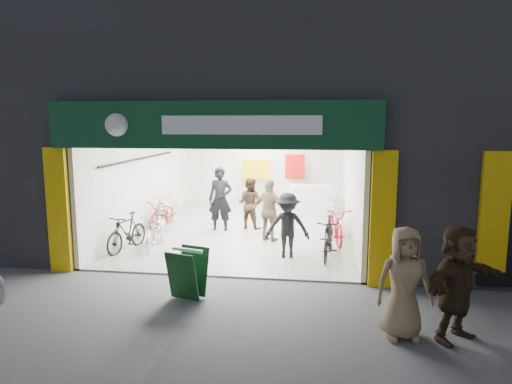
% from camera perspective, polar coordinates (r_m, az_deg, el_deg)
% --- Properties ---
extents(ground, '(60.00, 60.00, 0.00)m').
position_cam_1_polar(ground, '(9.40, -5.27, -10.58)').
color(ground, '#56565B').
rests_on(ground, ground).
extents(building, '(17.00, 10.27, 8.00)m').
position_cam_1_polar(building, '(13.71, 3.20, 13.86)').
color(building, '#232326').
rests_on(building, ground).
extents(bike_left_front, '(0.68, 1.71, 0.88)m').
position_cam_1_polar(bike_left_front, '(11.58, -12.18, -4.72)').
color(bike_left_front, silver).
rests_on(bike_left_front, ground).
extents(bike_left_midfront, '(0.75, 1.61, 0.93)m').
position_cam_1_polar(bike_left_midfront, '(11.44, -15.85, -4.90)').
color(bike_left_midfront, black).
rests_on(bike_left_midfront, ground).
extents(bike_left_midback, '(0.70, 1.63, 0.83)m').
position_cam_1_polar(bike_left_midback, '(13.72, -11.65, -2.68)').
color(bike_left_midback, maroon).
rests_on(bike_left_midback, ground).
extents(bike_left_back, '(0.76, 1.68, 0.98)m').
position_cam_1_polar(bike_left_back, '(14.05, -11.15, -2.10)').
color(bike_left_back, silver).
rests_on(bike_left_back, ground).
extents(bike_right_front, '(0.63, 1.64, 0.96)m').
position_cam_1_polar(bike_right_front, '(10.56, 9.01, -5.74)').
color(bike_right_front, black).
rests_on(bike_right_front, ground).
extents(bike_right_mid, '(0.91, 1.88, 0.95)m').
position_cam_1_polar(bike_right_mid, '(11.96, 9.88, -4.06)').
color(bike_right_mid, maroon).
rests_on(bike_right_mid, ground).
extents(bike_right_back, '(0.58, 1.93, 1.15)m').
position_cam_1_polar(bike_right_back, '(12.65, 9.79, -2.87)').
color(bike_right_back, silver).
rests_on(bike_right_back, ground).
extents(customer_a, '(0.69, 0.47, 1.84)m').
position_cam_1_polar(customer_a, '(12.91, -4.49, -0.96)').
color(customer_a, black).
rests_on(customer_a, ground).
extents(customer_b, '(0.86, 0.74, 1.51)m').
position_cam_1_polar(customer_b, '(13.19, -0.80, -1.46)').
color(customer_b, '#3D2A1B').
rests_on(customer_b, ground).
extents(customer_c, '(1.00, 0.59, 1.54)m').
position_cam_1_polar(customer_c, '(10.33, 3.96, -4.33)').
color(customer_c, black).
rests_on(customer_c, ground).
extents(customer_d, '(1.04, 0.73, 1.64)m').
position_cam_1_polar(customer_d, '(11.75, 1.73, -2.43)').
color(customer_d, '#866D4E').
rests_on(customer_d, ground).
extents(pedestrian_near, '(0.87, 0.63, 1.65)m').
position_cam_1_polar(pedestrian_near, '(7.00, 18.00, -10.76)').
color(pedestrian_near, '#8C7351').
rests_on(pedestrian_near, ground).
extents(pedestrian_far, '(1.53, 1.41, 1.71)m').
position_cam_1_polar(pedestrian_far, '(7.19, 23.86, -10.35)').
color(pedestrian_far, '#362818').
rests_on(pedestrian_far, ground).
extents(sandwich_board, '(0.71, 0.72, 0.89)m').
position_cam_1_polar(sandwich_board, '(8.24, -8.52, -9.89)').
color(sandwich_board, '#0F3D18').
rests_on(sandwich_board, ground).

